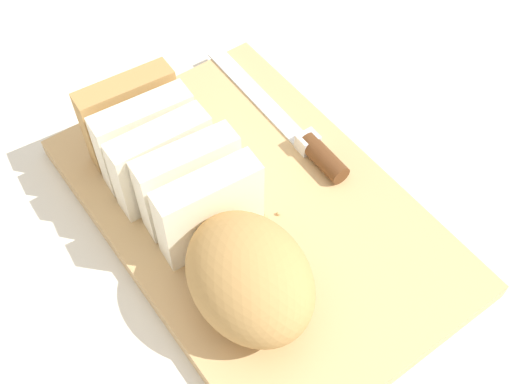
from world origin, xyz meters
name	(u,v)px	position (x,y,z in m)	size (l,w,h in m)	color
ground_plane	(256,219)	(0.00, 0.00, 0.00)	(3.00, 3.00, 0.00)	silver
cutting_board	(256,214)	(0.00, 0.00, 0.01)	(0.45, 0.30, 0.02)	tan
bread_loaf	(204,213)	(0.00, 0.07, 0.07)	(0.34, 0.14, 0.10)	tan
bread_knife	(306,141)	(0.03, -0.10, 0.03)	(0.27, 0.04, 0.02)	silver
crumb_near_knife	(256,231)	(-0.02, 0.02, 0.02)	(0.00, 0.00, 0.00)	tan
crumb_near_loaf	(278,214)	(-0.02, -0.01, 0.02)	(0.00, 0.00, 0.00)	tan
crumb_stray_left	(264,217)	(-0.02, 0.00, 0.02)	(0.01, 0.01, 0.01)	tan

